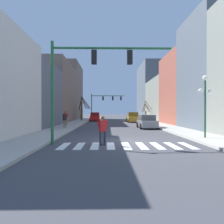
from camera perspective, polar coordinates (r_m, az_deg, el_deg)
ground_plane at (r=14.54m, az=3.11°, el=-7.71°), size 240.00×240.00×0.00m
sidewalk_left at (r=15.33m, az=-20.45°, el=-7.03°), size 2.90×90.00×0.15m
sidewalk_right at (r=16.18m, az=25.34°, el=-6.65°), size 2.90×90.00×0.15m
building_row_left at (r=37.27m, az=-16.03°, el=5.11°), size 6.00×49.82×12.98m
building_row_right at (r=38.75m, az=16.30°, el=5.78°), size 6.00×54.97×13.87m
crosswalk_stripes at (r=12.82m, az=3.72°, el=-8.78°), size 7.65×2.60×0.01m
traffic_signal_near at (r=13.45m, az=-6.39°, el=11.06°), size 7.26×0.28×6.21m
traffic_signal_far at (r=46.71m, az=-2.03°, el=2.98°), size 7.04×0.28×5.64m
street_lamp_right_corner at (r=16.69m, az=23.14°, el=4.46°), size 0.95×0.36×4.37m
car_driving_toward_lane at (r=43.57m, az=-4.45°, el=-1.30°), size 2.05×4.33×1.71m
car_parked_left_far at (r=25.56m, az=9.12°, el=-2.59°), size 2.03×4.23×1.56m
car_parked_left_mid at (r=39.16m, az=5.43°, el=-1.44°), size 2.10×4.71×1.79m
pedestrian_waiting_at_curb at (r=13.06m, az=-2.73°, el=-4.25°), size 0.39×0.69×1.68m
pedestrian_near_right_corner at (r=29.07m, az=-11.99°, el=-1.25°), size 0.76×0.40×1.83m
pedestrian_on_left_sidewalk at (r=24.38m, az=-12.24°, el=-1.66°), size 0.41×0.72×1.76m
pedestrian_crossing_street at (r=12.85m, az=-2.46°, el=-4.14°), size 0.72×0.40×1.74m
street_tree_right_mid at (r=43.05m, az=8.88°, el=0.20°), size 2.36×1.72×3.90m
street_tree_left_mid at (r=43.56m, az=-7.71°, el=0.94°), size 2.48×1.18×4.76m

